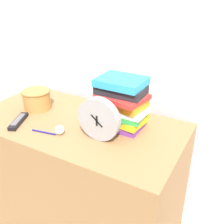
# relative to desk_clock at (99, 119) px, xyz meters

# --- Properties ---
(wall_back) EXTENTS (6.00, 0.04, 2.40)m
(wall_back) POSITION_rel_desk_clock_xyz_m (-0.20, 0.44, 0.33)
(wall_back) COLOR silver
(wall_back) RESTS_ON ground_plane
(desk) EXTENTS (1.13, 0.58, 0.76)m
(desk) POSITION_rel_desk_clock_xyz_m (-0.20, 0.08, -0.48)
(desk) COLOR olive
(desk) RESTS_ON ground_plane
(desk_clock) EXTENTS (0.21, 0.04, 0.21)m
(desk_clock) POSITION_rel_desk_clock_xyz_m (0.00, 0.00, 0.00)
(desk_clock) COLOR #99999E
(desk_clock) RESTS_ON desk
(book_stack) EXTENTS (0.25, 0.21, 0.26)m
(book_stack) POSITION_rel_desk_clock_xyz_m (0.05, 0.15, 0.04)
(book_stack) COLOR #7A3899
(book_stack) RESTS_ON desk
(basket) EXTENTS (0.16, 0.16, 0.11)m
(basket) POSITION_rel_desk_clock_xyz_m (-0.49, 0.11, -0.04)
(basket) COLOR #B27A3D
(basket) RESTS_ON desk
(tv_remote) EXTENTS (0.11, 0.17, 0.02)m
(tv_remote) POSITION_rel_desk_clock_xyz_m (-0.45, -0.07, -0.09)
(tv_remote) COLOR black
(tv_remote) RESTS_ON desk
(crumpled_paper_ball) EXTENTS (0.05, 0.05, 0.05)m
(crumpled_paper_ball) POSITION_rel_desk_clock_xyz_m (-0.19, -0.06, -0.08)
(crumpled_paper_ball) COLOR white
(crumpled_paper_ball) RESTS_ON desk
(pen) EXTENTS (0.13, 0.03, 0.01)m
(pen) POSITION_rel_desk_clock_xyz_m (-0.27, -0.09, -0.10)
(pen) COLOR navy
(pen) RESTS_ON desk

